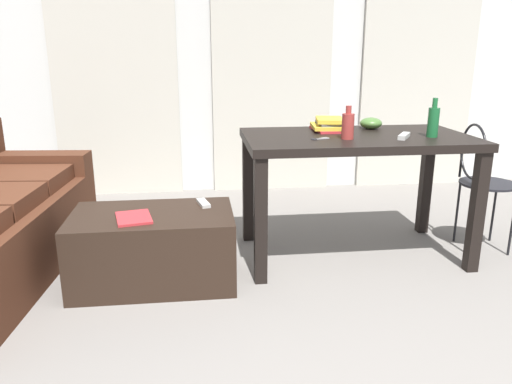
% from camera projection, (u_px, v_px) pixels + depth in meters
% --- Properties ---
extents(ground_plane, '(8.49, 8.49, 0.00)m').
position_uv_depth(ground_plane, '(326.00, 287.00, 2.80)').
color(ground_plane, gray).
extents(wall_back, '(5.43, 0.10, 2.58)m').
position_uv_depth(wall_back, '(271.00, 49.00, 4.51)').
color(wall_back, silver).
rests_on(wall_back, ground).
extents(curtains, '(3.86, 0.03, 2.14)m').
position_uv_depth(curtains, '(272.00, 74.00, 4.49)').
color(curtains, beige).
rests_on(curtains, ground).
extents(coffee_table, '(0.90, 0.55, 0.41)m').
position_uv_depth(coffee_table, '(154.00, 248.00, 2.82)').
color(coffee_table, black).
rests_on(coffee_table, ground).
extents(craft_table, '(1.38, 0.77, 0.78)m').
position_uv_depth(craft_table, '(356.00, 152.00, 3.07)').
color(craft_table, black).
rests_on(craft_table, ground).
extents(wire_chair, '(0.36, 0.37, 0.84)m').
position_uv_depth(wire_chair, '(481.00, 172.00, 3.21)').
color(wire_chair, black).
rests_on(wire_chair, ground).
extents(bottle_near, '(0.07, 0.07, 0.19)m').
position_uv_depth(bottle_near, '(348.00, 125.00, 2.90)').
color(bottle_near, '#99332D').
rests_on(bottle_near, craft_table).
extents(bottle_far, '(0.07, 0.07, 0.23)m').
position_uv_depth(bottle_far, '(433.00, 121.00, 2.96)').
color(bottle_far, '#195B2D').
rests_on(bottle_far, craft_table).
extents(bowl, '(0.14, 0.14, 0.07)m').
position_uv_depth(bowl, '(371.00, 123.00, 3.28)').
color(bowl, '#477033').
rests_on(bowl, craft_table).
extents(book_stack, '(0.25, 0.30, 0.08)m').
position_uv_depth(book_stack, '(330.00, 125.00, 3.21)').
color(book_stack, red).
rests_on(book_stack, craft_table).
extents(tv_remote_on_table, '(0.13, 0.17, 0.03)m').
position_uv_depth(tv_remote_on_table, '(404.00, 136.00, 2.94)').
color(tv_remote_on_table, '#B7B7B2').
rests_on(tv_remote_on_table, craft_table).
extents(scissors, '(0.12, 0.08, 0.00)m').
position_uv_depth(scissors, '(318.00, 139.00, 2.91)').
color(scissors, '#9EA0A5').
rests_on(scissors, craft_table).
extents(tv_remote_primary, '(0.08, 0.16, 0.02)m').
position_uv_depth(tv_remote_primary, '(203.00, 203.00, 2.92)').
color(tv_remote_primary, '#B7B7B2').
rests_on(tv_remote_primary, coffee_table).
extents(magazine, '(0.22, 0.27, 0.01)m').
position_uv_depth(magazine, '(134.00, 218.00, 2.68)').
color(magazine, red).
rests_on(magazine, coffee_table).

